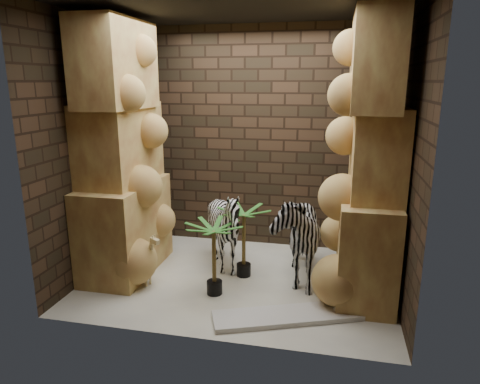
% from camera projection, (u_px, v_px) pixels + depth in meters
% --- Properties ---
extents(floor, '(3.50, 3.50, 0.00)m').
position_uv_depth(floor, '(238.00, 280.00, 5.11)').
color(floor, white).
rests_on(floor, ground).
extents(ceiling, '(3.50, 3.50, 0.00)m').
position_uv_depth(ceiling, '(237.00, 7.00, 4.36)').
color(ceiling, black).
rests_on(ceiling, ground).
extents(wall_back, '(3.50, 0.00, 3.50)m').
position_uv_depth(wall_back, '(257.00, 139.00, 5.92)').
color(wall_back, '#362518').
rests_on(wall_back, ground).
extents(wall_front, '(3.50, 0.00, 3.50)m').
position_uv_depth(wall_front, '(204.00, 179.00, 3.55)').
color(wall_front, '#362518').
rests_on(wall_front, ground).
extents(wall_left, '(0.00, 3.00, 3.00)m').
position_uv_depth(wall_left, '(93.00, 149.00, 5.10)').
color(wall_left, '#362518').
rests_on(wall_left, ground).
extents(wall_right, '(0.00, 3.00, 3.00)m').
position_uv_depth(wall_right, '(406.00, 160.00, 4.37)').
color(wall_right, '#362518').
rests_on(wall_right, ground).
extents(rock_pillar_left, '(0.68, 1.30, 3.00)m').
position_uv_depth(rock_pillar_left, '(120.00, 150.00, 5.02)').
color(rock_pillar_left, '#E3D272').
rests_on(rock_pillar_left, floor).
extents(rock_pillar_right, '(0.58, 1.25, 3.00)m').
position_uv_depth(rock_pillar_right, '(372.00, 159.00, 4.44)').
color(rock_pillar_right, '#E3D272').
rests_on(rock_pillar_right, floor).
extents(zebra_right, '(0.76, 1.19, 1.31)m').
position_uv_depth(zebra_right, '(294.00, 226.00, 5.00)').
color(zebra_right, white).
rests_on(zebra_right, floor).
extents(zebra_left, '(1.13, 1.27, 0.97)m').
position_uv_depth(zebra_left, '(225.00, 233.00, 5.25)').
color(zebra_left, white).
rests_on(zebra_left, floor).
extents(giraffe_toy, '(0.35, 0.23, 0.65)m').
position_uv_depth(giraffe_toy, '(142.00, 257.00, 4.93)').
color(giraffe_toy, beige).
rests_on(giraffe_toy, floor).
extents(palm_front, '(0.36, 0.36, 0.87)m').
position_uv_depth(palm_front, '(244.00, 242.00, 5.11)').
color(palm_front, '#1C4C14').
rests_on(palm_front, floor).
extents(palm_back, '(0.36, 0.36, 0.83)m').
position_uv_depth(palm_back, '(214.00, 259.00, 4.67)').
color(palm_back, '#1C4C14').
rests_on(palm_back, floor).
extents(surfboard, '(1.50, 0.87, 0.05)m').
position_uv_depth(surfboard, '(287.00, 316.00, 4.28)').
color(surfboard, silver).
rests_on(surfboard, floor).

